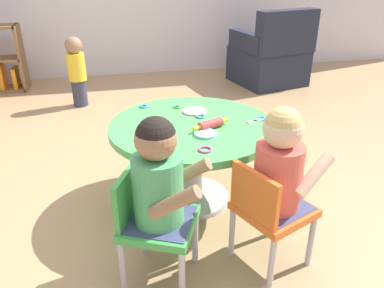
# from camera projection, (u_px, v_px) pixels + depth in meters

# --- Properties ---
(ground_plane) EXTENTS (10.00, 10.00, 0.00)m
(ground_plane) POSITION_uv_depth(u_px,v_px,m) (192.00, 199.00, 2.35)
(ground_plane) COLOR tan
(craft_table) EXTENTS (0.92, 0.92, 0.50)m
(craft_table) POSITION_uv_depth(u_px,v_px,m) (192.00, 142.00, 2.18)
(craft_table) COLOR silver
(craft_table) RESTS_ON ground
(child_chair_left) EXTENTS (0.40, 0.40, 0.54)m
(child_chair_left) POSITION_uv_depth(u_px,v_px,m) (152.00, 221.00, 1.66)
(child_chair_left) COLOR #B7B7BC
(child_chair_left) RESTS_ON ground
(seated_child_left) EXTENTS (0.43, 0.39, 0.51)m
(seated_child_left) POSITION_uv_depth(u_px,v_px,m) (159.00, 177.00, 1.55)
(seated_child_left) COLOR #3F4772
(seated_child_left) RESTS_ON ground
(child_chair_right) EXTENTS (0.39, 0.39, 0.54)m
(child_chair_right) POSITION_uv_depth(u_px,v_px,m) (269.00, 210.00, 1.73)
(child_chair_right) COLOR #B7B7BC
(child_chair_right) RESTS_ON ground
(seated_child_right) EXTENTS (0.42, 0.38, 0.51)m
(seated_child_right) POSITION_uv_depth(u_px,v_px,m) (280.00, 164.00, 1.65)
(seated_child_right) COLOR #3F4772
(seated_child_right) RESTS_ON ground
(armchair_dark) EXTENTS (0.84, 0.86, 0.85)m
(armchair_dark) POSITION_uv_depth(u_px,v_px,m) (271.00, 57.00, 4.37)
(armchair_dark) COLOR #232838
(armchair_dark) RESTS_ON ground
(toddler_standing) EXTENTS (0.17, 0.17, 0.67)m
(toddler_standing) POSITION_uv_depth(u_px,v_px,m) (77.00, 70.00, 3.69)
(toddler_standing) COLOR #33384C
(toddler_standing) RESTS_ON ground
(rolling_pin) EXTENTS (0.22, 0.11, 0.05)m
(rolling_pin) POSITION_uv_depth(u_px,v_px,m) (211.00, 124.00, 2.06)
(rolling_pin) COLOR #D83F3F
(rolling_pin) RESTS_ON craft_table
(craft_scissors) EXTENTS (0.14, 0.09, 0.01)m
(craft_scissors) POSITION_uv_depth(u_px,v_px,m) (260.00, 120.00, 2.18)
(craft_scissors) COLOR silver
(craft_scissors) RESTS_ON craft_table
(playdough_blob_0) EXTENTS (0.14, 0.14, 0.01)m
(playdough_blob_0) POSITION_uv_depth(u_px,v_px,m) (195.00, 111.00, 2.29)
(playdough_blob_0) COLOR pink
(playdough_blob_0) RESTS_ON craft_table
(playdough_blob_1) EXTENTS (0.12, 0.12, 0.01)m
(playdough_blob_1) POSITION_uv_depth(u_px,v_px,m) (206.00, 134.00, 1.99)
(playdough_blob_1) COLOR #8CCCF2
(playdough_blob_1) RESTS_ON craft_table
(cookie_cutter_0) EXTENTS (0.05, 0.05, 0.01)m
(cookie_cutter_0) POSITION_uv_depth(u_px,v_px,m) (144.00, 106.00, 2.37)
(cookie_cutter_0) COLOR #3F99D8
(cookie_cutter_0) RESTS_ON craft_table
(cookie_cutter_1) EXTENTS (0.05, 0.05, 0.01)m
(cookie_cutter_1) POSITION_uv_depth(u_px,v_px,m) (177.00, 107.00, 2.36)
(cookie_cutter_1) COLOR #4CB259
(cookie_cutter_1) RESTS_ON craft_table
(cookie_cutter_2) EXTENTS (0.07, 0.07, 0.01)m
(cookie_cutter_2) POSITION_uv_depth(u_px,v_px,m) (205.00, 150.00, 1.83)
(cookie_cutter_2) COLOR #D83FA5
(cookie_cutter_2) RESTS_ON craft_table
(cookie_cutter_3) EXTENTS (0.06, 0.06, 0.01)m
(cookie_cutter_3) POSITION_uv_depth(u_px,v_px,m) (200.00, 116.00, 2.22)
(cookie_cutter_3) COLOR #3F99D8
(cookie_cutter_3) RESTS_ON craft_table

